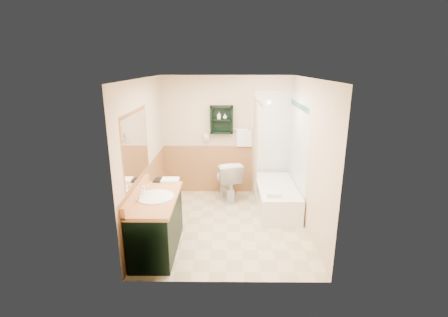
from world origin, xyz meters
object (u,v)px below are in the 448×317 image
at_px(wall_shelf, 222,120).
at_px(hair_dryer, 207,137).
at_px(vanity_book, 154,174).
at_px(soap_bottle_b, 225,117).
at_px(toilet, 227,180).
at_px(bathtub, 276,197).
at_px(vanity, 157,224).
at_px(soap_bottle_a, 219,117).

bearing_deg(wall_shelf, hair_dryer, 175.24).
relative_size(vanity_book, soap_bottle_b, 2.06).
distance_m(wall_shelf, toilet, 1.20).
distance_m(hair_dryer, bathtub, 1.82).
bearing_deg(vanity, toilet, 61.70).
bearing_deg(bathtub, wall_shelf, 143.50).
bearing_deg(hair_dryer, soap_bottle_a, -6.82).
bearing_deg(vanity, soap_bottle_a, 68.68).
relative_size(bathtub, vanity_book, 7.09).
bearing_deg(vanity_book, vanity, -73.91).
height_order(hair_dryer, soap_bottle_b, soap_bottle_b).
bearing_deg(bathtub, toilet, 153.43).
height_order(vanity, soap_bottle_b, soap_bottle_b).
height_order(wall_shelf, bathtub, wall_shelf).
xyz_separation_m(vanity, toilet, (1.01, 1.87, -0.01)).
bearing_deg(soap_bottle_b, wall_shelf, 175.62).
height_order(vanity, bathtub, vanity).
bearing_deg(soap_bottle_b, toilet, -81.04).
height_order(vanity_book, soap_bottle_b, soap_bottle_b).
distance_m(toilet, soap_bottle_a, 1.25).
bearing_deg(vanity_book, wall_shelf, 57.07).
height_order(toilet, vanity_book, vanity_book).
distance_m(vanity, vanity_book, 0.87).
bearing_deg(soap_bottle_a, vanity, -111.32).
height_order(soap_bottle_a, soap_bottle_b, soap_bottle_b).
height_order(vanity, vanity_book, vanity_book).
bearing_deg(wall_shelf, vanity, -112.39).
relative_size(wall_shelf, soap_bottle_a, 3.94).
bearing_deg(toilet, soap_bottle_b, -93.90).
relative_size(vanity, soap_bottle_a, 9.24).
xyz_separation_m(wall_shelf, vanity_book, (-1.06, -1.49, -0.63)).
bearing_deg(wall_shelf, toilet, -69.64).
bearing_deg(hair_dryer, vanity_book, -116.67).
bearing_deg(vanity, wall_shelf, 67.61).
bearing_deg(soap_bottle_b, vanity_book, -127.18).
bearing_deg(vanity, bathtub, 36.36).
height_order(hair_dryer, toilet, hair_dryer).
xyz_separation_m(hair_dryer, vanity_book, (-0.76, -1.51, -0.28)).
height_order(hair_dryer, vanity_book, hair_dryer).
bearing_deg(wall_shelf, soap_bottle_b, -4.38).
height_order(wall_shelf, hair_dryer, wall_shelf).
xyz_separation_m(vanity_book, soap_bottle_a, (1.01, 1.48, 0.67)).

